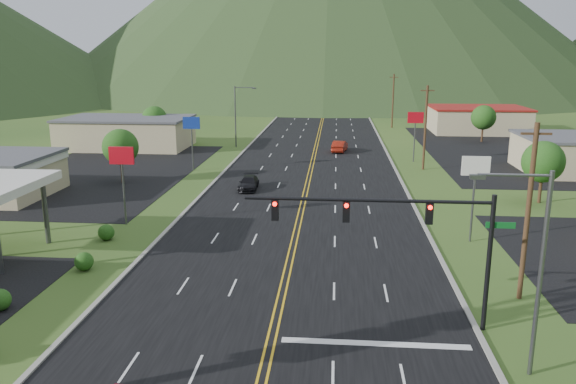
# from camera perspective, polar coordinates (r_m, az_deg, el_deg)

# --- Properties ---
(traffic_signal) EXTENTS (13.10, 0.43, 7.00)m
(traffic_signal) POSITION_cam_1_polar(r_m,az_deg,el_deg) (28.01, 12.03, -3.43)
(traffic_signal) COLOR black
(traffic_signal) RESTS_ON ground
(streetlight_east) EXTENTS (3.28, 0.25, 9.00)m
(streetlight_east) POSITION_cam_1_polar(r_m,az_deg,el_deg) (25.42, 23.73, -6.46)
(streetlight_east) COLOR #59595E
(streetlight_east) RESTS_ON ground
(streetlight_west) EXTENTS (3.28, 0.25, 9.00)m
(streetlight_west) POSITION_cam_1_polar(r_m,az_deg,el_deg) (84.25, -5.16, 8.07)
(streetlight_west) COLOR #59595E
(streetlight_west) RESTS_ON ground
(building_west_far) EXTENTS (18.40, 11.40, 4.50)m
(building_west_far) POSITION_cam_1_polar(r_m,az_deg,el_deg) (87.01, -16.05, 5.84)
(building_west_far) COLOR #C2B087
(building_west_far) RESTS_ON ground
(building_east_far) EXTENTS (16.40, 12.40, 4.50)m
(building_east_far) POSITION_cam_1_polar(r_m,az_deg,el_deg) (106.18, 18.67, 7.00)
(building_east_far) COLOR #C2B087
(building_east_far) RESTS_ON ground
(pole_sign_west_a) EXTENTS (2.00, 0.18, 6.40)m
(pole_sign_west_a) POSITION_cam_1_polar(r_m,az_deg,el_deg) (46.57, -16.51, 2.79)
(pole_sign_west_a) COLOR #59595E
(pole_sign_west_a) RESTS_ON ground
(pole_sign_west_b) EXTENTS (2.00, 0.18, 6.40)m
(pole_sign_west_b) POSITION_cam_1_polar(r_m,az_deg,el_deg) (67.27, -9.77, 6.39)
(pole_sign_west_b) COLOR #59595E
(pole_sign_west_b) RESTS_ON ground
(pole_sign_east_a) EXTENTS (2.00, 0.18, 6.40)m
(pole_sign_east_a) POSITION_cam_1_polar(r_m,az_deg,el_deg) (42.64, 18.48, 1.67)
(pole_sign_east_a) COLOR #59595E
(pole_sign_east_a) RESTS_ON ground
(pole_sign_east_b) EXTENTS (2.00, 0.18, 6.40)m
(pole_sign_east_b) POSITION_cam_1_polar(r_m,az_deg,el_deg) (73.74, 12.81, 6.88)
(pole_sign_east_b) COLOR #59595E
(pole_sign_east_b) RESTS_ON ground
(tree_west_a) EXTENTS (3.84, 3.84, 5.82)m
(tree_west_a) POSITION_cam_1_polar(r_m,az_deg,el_deg) (62.69, -16.66, 4.41)
(tree_west_a) COLOR #382314
(tree_west_a) RESTS_ON ground
(tree_west_b) EXTENTS (3.84, 3.84, 5.82)m
(tree_west_b) POSITION_cam_1_polar(r_m,az_deg,el_deg) (89.56, -13.41, 7.26)
(tree_west_b) COLOR #382314
(tree_west_b) RESTS_ON ground
(tree_east_a) EXTENTS (3.84, 3.84, 5.82)m
(tree_east_a) POSITION_cam_1_polar(r_m,az_deg,el_deg) (56.74, 24.50, 2.81)
(tree_east_a) COLOR #382314
(tree_east_a) RESTS_ON ground
(tree_east_b) EXTENTS (3.84, 3.84, 5.82)m
(tree_east_b) POSITION_cam_1_polar(r_m,az_deg,el_deg) (93.95, 19.24, 7.16)
(tree_east_b) COLOR #382314
(tree_east_b) RESTS_ON ground
(utility_pole_a) EXTENTS (1.60, 0.28, 10.00)m
(utility_pole_a) POSITION_cam_1_polar(r_m,az_deg,el_deg) (33.41, 23.21, -1.83)
(utility_pole_a) COLOR #382314
(utility_pole_a) RESTS_ON ground
(utility_pole_b) EXTENTS (1.60, 0.28, 10.00)m
(utility_pole_b) POSITION_cam_1_polar(r_m,az_deg,el_deg) (68.90, 13.78, 6.43)
(utility_pole_b) COLOR #382314
(utility_pole_b) RESTS_ON ground
(utility_pole_c) EXTENTS (1.60, 0.28, 10.00)m
(utility_pole_c) POSITION_cam_1_polar(r_m,az_deg,el_deg) (108.41, 10.62, 9.13)
(utility_pole_c) COLOR #382314
(utility_pole_c) RESTS_ON ground
(utility_pole_d) EXTENTS (1.60, 0.28, 10.00)m
(utility_pole_d) POSITION_cam_1_polar(r_m,az_deg,el_deg) (148.18, 9.13, 10.37)
(utility_pole_d) COLOR #382314
(utility_pole_d) RESTS_ON ground
(car_dark_mid) EXTENTS (1.96, 4.56, 1.31)m
(car_dark_mid) POSITION_cam_1_polar(r_m,az_deg,el_deg) (57.55, -4.01, 0.88)
(car_dark_mid) COLOR black
(car_dark_mid) RESTS_ON ground
(car_red_far) EXTENTS (2.43, 4.98, 1.57)m
(car_red_far) POSITION_cam_1_polar(r_m,az_deg,el_deg) (80.39, 5.27, 4.64)
(car_red_far) COLOR maroon
(car_red_far) RESTS_ON ground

